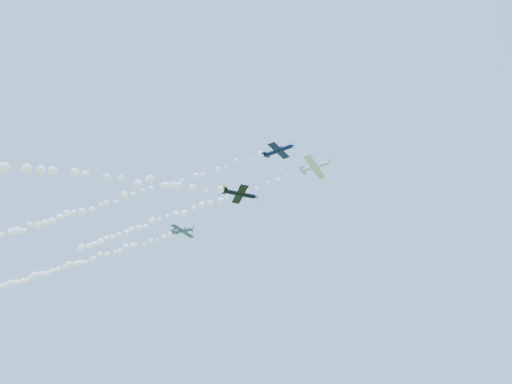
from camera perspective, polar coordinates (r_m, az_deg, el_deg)
The scene contains 7 objects.
plane_white at distance 97.24m, azimuth 7.82°, elevation 3.37°, with size 7.68×7.74×2.74m.
smoke_trail_white at distance 120.28m, azimuth -11.08°, elevation -3.15°, with size 83.49×4.39×3.18m, color white, non-canonical shape.
plane_navy at distance 81.71m, azimuth 3.07°, elevation 5.56°, with size 6.78×7.08×1.81m.
smoke_trail_navy at distance 104.69m, azimuth -18.67°, elevation -1.23°, with size 81.92×9.15×2.68m, color white, non-canonical shape.
plane_grey at distance 107.46m, azimuth -9.76°, elevation -5.12°, with size 7.22×7.52×2.90m.
smoke_trail_grey at distance 138.65m, azimuth -23.08°, elevation -8.87°, with size 81.14×3.04×3.24m, color white, non-canonical shape.
plane_black at distance 71.91m, azimuth -2.17°, elevation -0.24°, with size 6.00×5.85×2.40m.
Camera 1 is at (44.84, -72.67, 2.00)m, focal length 30.00 mm.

